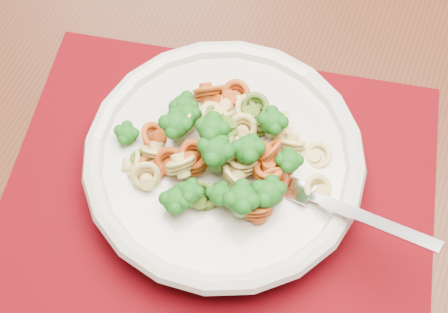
# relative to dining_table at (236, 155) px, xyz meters

# --- Properties ---
(dining_table) EXTENTS (1.43, 1.11, 0.69)m
(dining_table) POSITION_rel_dining_table_xyz_m (0.00, 0.00, 0.00)
(dining_table) COLOR #4A2415
(dining_table) RESTS_ON ground
(placemat) EXTENTS (0.44, 0.35, 0.00)m
(placemat) POSITION_rel_dining_table_xyz_m (-0.01, -0.10, 0.10)
(placemat) COLOR #53030B
(placemat) RESTS_ON dining_table
(pasta_bowl) EXTENTS (0.27, 0.27, 0.05)m
(pasta_bowl) POSITION_rel_dining_table_xyz_m (-0.01, -0.08, 0.14)
(pasta_bowl) COLOR beige
(pasta_bowl) RESTS_ON placemat
(pasta_broccoli_heap) EXTENTS (0.23, 0.23, 0.06)m
(pasta_broccoli_heap) POSITION_rel_dining_table_xyz_m (-0.01, -0.08, 0.15)
(pasta_broccoli_heap) COLOR #D8BB6B
(pasta_broccoli_heap) RESTS_ON pasta_bowl
(fork) EXTENTS (0.17, 0.10, 0.08)m
(fork) POSITION_rel_dining_table_xyz_m (0.07, -0.11, 0.15)
(fork) COLOR silver
(fork) RESTS_ON pasta_bowl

